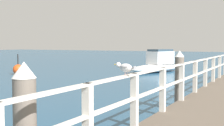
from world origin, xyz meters
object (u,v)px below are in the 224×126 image
object	(u,v)px
dock_piling_far	(179,80)
boat_0	(157,64)
channel_buoy	(18,69)
seagull_foreground	(125,67)

from	to	relation	value
dock_piling_far	boat_0	distance (m)	13.11
dock_piling_far	boat_0	bearing A→B (deg)	113.07
dock_piling_far	channel_buoy	xyz separation A→B (m)	(-12.76, 5.63, -0.60)
dock_piling_far	boat_0	world-z (taller)	dock_piling_far
dock_piling_far	channel_buoy	size ratio (longest dim) A/B	1.35
seagull_foreground	channel_buoy	xyz separation A→B (m)	(-13.13, 10.23, -1.34)
boat_0	channel_buoy	size ratio (longest dim) A/B	3.79
dock_piling_far	seagull_foreground	world-z (taller)	dock_piling_far
seagull_foreground	channel_buoy	size ratio (longest dim) A/B	0.33
boat_0	channel_buoy	xyz separation A→B (m)	(-7.63, -6.43, -0.20)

